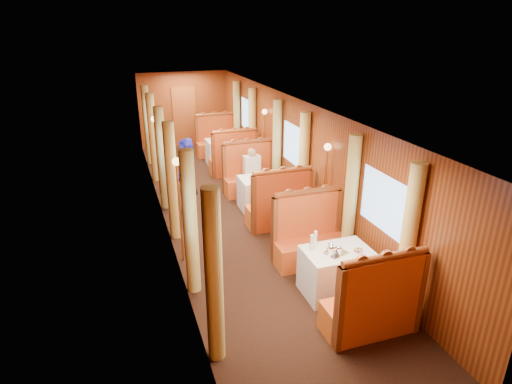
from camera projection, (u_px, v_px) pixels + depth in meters
name	position (u px, v px, depth m)	size (l,w,h in m)	color
floor	(232.00, 212.00, 9.74)	(3.00, 12.00, 0.01)	black
ceiling	(229.00, 102.00, 8.81)	(3.00, 12.00, 0.01)	silver
wall_far	(184.00, 109.00, 14.56)	(3.00, 2.50, 0.01)	brown
wall_near	(400.00, 343.00, 3.99)	(3.00, 2.50, 0.01)	brown
wall_left	(161.00, 167.00, 8.83)	(12.00, 2.50, 0.01)	brown
wall_right	(294.00, 153.00, 9.71)	(12.00, 2.50, 0.01)	brown
doorway_far	(185.00, 117.00, 14.62)	(0.80, 0.04, 2.00)	brown
table_near	(336.00, 272.00, 6.74)	(1.05, 0.72, 0.75)	white
banquette_near_fwd	(372.00, 307.00, 5.82)	(1.30, 0.55, 1.34)	#B42814
banquette_near_aft	(309.00, 240.00, 7.61)	(1.30, 0.55, 1.34)	#B42814
table_mid	(263.00, 193.00, 9.82)	(1.05, 0.72, 0.75)	white
banquette_mid_fwd	(279.00, 208.00, 8.91)	(1.30, 0.55, 1.34)	#B42814
banquette_mid_aft	(250.00, 177.00, 10.69)	(1.30, 0.55, 1.34)	#B42814
table_far	(225.00, 152.00, 12.90)	(1.05, 0.72, 0.75)	white
banquette_far_fwd	(234.00, 160.00, 11.99)	(1.30, 0.55, 1.34)	#B42814
banquette_far_aft	(217.00, 142.00, 13.78)	(1.30, 0.55, 1.34)	#B42814
tea_tray	(336.00, 253.00, 6.52)	(0.34, 0.26, 0.01)	silver
teapot_left	(331.00, 252.00, 6.42)	(0.18, 0.14, 0.15)	silver
teapot_right	(338.00, 251.00, 6.46)	(0.15, 0.11, 0.12)	silver
teapot_back	(331.00, 248.00, 6.56)	(0.15, 0.11, 0.12)	silver
fruit_plate	(358.00, 251.00, 6.55)	(0.22, 0.22, 0.05)	white
cup_inboard	(312.00, 244.00, 6.57)	(0.08, 0.08, 0.26)	white
cup_outboard	(315.00, 240.00, 6.69)	(0.08, 0.08, 0.26)	white
rose_vase_mid	(263.00, 171.00, 9.58)	(0.06, 0.06, 0.36)	silver
rose_vase_far	(224.00, 134.00, 12.71)	(0.06, 0.06, 0.36)	silver
window_left_near	(192.00, 231.00, 5.68)	(1.20, 0.90, 0.01)	#81ADE3
curtain_left_near_a	(214.00, 278.00, 5.13)	(0.22, 0.22, 2.35)	#D5C76D
curtain_left_near_b	(190.00, 224.00, 6.50)	(0.22, 0.22, 2.35)	#D5C76D
window_right_near	(384.00, 203.00, 6.55)	(1.20, 0.90, 0.01)	#81ADE3
curtain_right_near_a	(408.00, 243.00, 5.94)	(0.22, 0.22, 2.35)	#D5C76D
curtain_right_near_b	(350.00, 202.00, 7.31)	(0.22, 0.22, 2.35)	#D5C76D
window_left_mid	(161.00, 157.00, 8.76)	(1.20, 0.90, 0.01)	#81ADE3
curtain_left_mid_a	(172.00, 182.00, 8.21)	(0.22, 0.22, 2.35)	#D5C76D
curtain_left_mid_b	(162.00, 159.00, 9.58)	(0.22, 0.22, 2.35)	#D5C76D
window_right_mid	(294.00, 145.00, 9.63)	(1.20, 0.90, 0.01)	#81ADE3
curtain_right_mid_a	(304.00, 167.00, 9.02)	(0.22, 0.22, 2.35)	#D5C76D
curtain_right_mid_b	(277.00, 148.00, 10.39)	(0.22, 0.22, 2.35)	#D5C76D
window_left_far	(145.00, 122.00, 11.84)	(1.20, 0.90, 0.01)	#81ADE3
curtain_left_far_a	(153.00, 138.00, 11.29)	(0.22, 0.22, 2.35)	#D5C76D
curtain_left_far_b	(148.00, 125.00, 12.66)	(0.22, 0.22, 2.35)	#D5C76D
window_right_far	(248.00, 115.00, 12.72)	(1.20, 0.90, 0.01)	#81ADE3
curtain_right_far_a	(252.00, 130.00, 12.10)	(0.22, 0.22, 2.35)	#D5C76D
curtain_right_far_b	(237.00, 119.00, 13.48)	(0.22, 0.22, 2.35)	#D5C76D
sconce_left_fore	(178.00, 189.00, 7.27)	(0.14, 0.14, 1.95)	#BF8C3F
sconce_right_fore	(326.00, 172.00, 8.09)	(0.14, 0.14, 1.95)	#BF8C3F
sconce_left_aft	(156.00, 139.00, 10.35)	(0.14, 0.14, 1.95)	#BF8C3F
sconce_right_aft	(264.00, 131.00, 11.18)	(0.14, 0.14, 1.95)	#BF8C3F
steward	(187.00, 177.00, 9.34)	(0.63, 0.42, 1.74)	navy
passenger	(252.00, 167.00, 10.39)	(0.40, 0.44, 0.76)	beige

